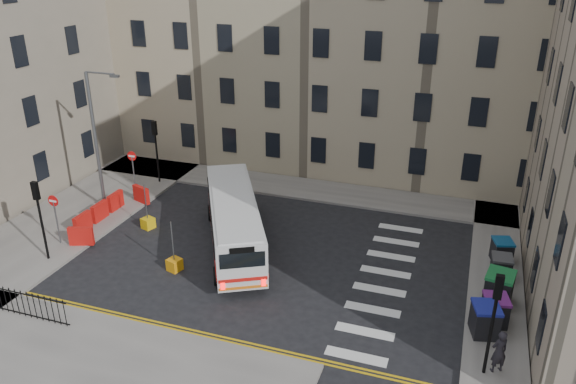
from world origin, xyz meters
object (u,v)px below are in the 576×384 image
Objects in this scene: wheelie_bin_a at (485,319)px; bus at (234,219)px; wheelie_bin_b at (495,310)px; wheelie_bin_e at (502,251)px; wheelie_bin_d at (501,267)px; streetlamp at (95,140)px; bollard_yellow at (148,223)px; wheelie_bin_c at (499,288)px; bollard_chevron at (175,265)px; pedestrian at (499,351)px.

bus is at bearing 149.66° from wheelie_bin_a.
wheelie_bin_b is 5.32m from wheelie_bin_e.
wheelie_bin_a is 1.20× the size of wheelie_bin_d.
bus reaches higher than wheelie_bin_b.
streetlamp reaches higher than wheelie_bin_a.
wheelie_bin_c is at bearing -4.45° from bollard_yellow.
bus reaches higher than bollard_yellow.
bollard_yellow is (-17.76, 3.85, -0.50)m from wheelie_bin_a.
wheelie_bin_c is 2.46× the size of bollard_chevron.
wheelie_bin_b is (12.77, -2.69, -0.79)m from bus.
bollard_chevron is at bearing -174.65° from wheelie_bin_e.
streetlamp is at bearing 156.13° from wheelie_bin_b.
wheelie_bin_a is 2.19m from pedestrian.
wheelie_bin_d is 6.62m from pedestrian.
bollard_chevron is (-14.78, -4.07, -0.43)m from wheelie_bin_d.
bollard_yellow is (-18.14, 2.99, -0.46)m from wheelie_bin_b.
streetlamp is at bearing 166.79° from wheelie_bin_e.
wheelie_bin_a is 0.80× the size of pedestrian.
wheelie_bin_e is (22.18, 1.02, -3.61)m from streetlamp.
wheelie_bin_a is at bearing -112.00° from wheelie_bin_e.
bollard_chevron is (-1.76, -3.13, -1.25)m from bus.
streetlamp is 5.87× the size of wheelie_bin_a.
bus is 16.16× the size of bollard_chevron.
wheelie_bin_e is (13.06, 2.62, -0.82)m from bus.
bus is at bearing -9.96° from streetlamp.
streetlamp reaches higher than bollard_chevron.
pedestrian is at bearing -100.47° from wheelie_bin_b.
wheelie_bin_b is 3.64m from wheelie_bin_d.
wheelie_bin_d is at bearing -24.43° from bus.
wheelie_bin_d is at bearing 96.74° from wheelie_bin_c.
bollard_chevron is (-14.16, 0.42, -0.50)m from wheelie_bin_a.
wheelie_bin_d is (13.02, 0.95, -0.82)m from bus.
bollard_yellow is (-18.38, -0.64, -0.43)m from wheelie_bin_d.
wheelie_bin_d is at bearing 73.34° from wheelie_bin_b.
pedestrian reaches higher than bollard_yellow.
pedestrian is 19.22m from bollard_yellow.
streetlamp is 4.70× the size of pedestrian.
wheelie_bin_e is at bearing 97.46° from wheelie_bin_c.
wheelie_bin_e is at bearing 21.19° from bollard_chevron.
wheelie_bin_b is at bearing -9.37° from bollard_yellow.
wheelie_bin_c is 4.55m from pedestrian.
wheelie_bin_c is 18.33m from bollard_yellow.
bollard_yellow is (-5.36, 0.30, -1.25)m from bus.
wheelie_bin_d is at bearing 67.72° from wheelie_bin_a.
wheelie_bin_d is 0.93× the size of wheelie_bin_e.
wheelie_bin_c reaches higher than wheelie_bin_d.
wheelie_bin_c is at bearing -7.04° from streetlamp.
bus reaches higher than pedestrian.
wheelie_bin_c is at bearing -122.35° from pedestrian.
wheelie_bin_c is 3.74m from wheelie_bin_e.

